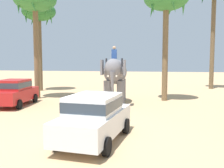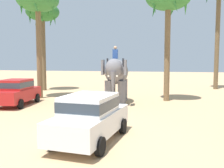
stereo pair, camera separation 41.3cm
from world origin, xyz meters
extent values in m
plane|color=tan|center=(0.00, 0.00, 0.00)|extent=(120.00, 120.00, 0.00)
cube|color=white|center=(0.22, -0.23, 0.68)|extent=(2.07, 4.24, 0.76)
cube|color=white|center=(0.21, -0.33, 1.38)|extent=(1.74, 2.23, 0.64)
cube|color=#2D3842|center=(0.21, -0.33, 1.38)|extent=(1.77, 2.26, 0.35)
cylinder|color=black|center=(-0.52, 1.11, 0.30)|extent=(0.23, 0.61, 0.60)
cylinder|color=black|center=(1.18, 0.95, 0.30)|extent=(0.23, 0.61, 0.60)
cylinder|color=black|center=(-0.75, -1.42, 0.30)|extent=(0.23, 0.61, 0.60)
cylinder|color=black|center=(0.95, -1.58, 0.30)|extent=(0.23, 0.61, 0.60)
cube|color=red|center=(-6.85, 5.82, 0.68)|extent=(2.21, 4.28, 0.76)
cube|color=red|center=(-6.83, 5.72, 1.38)|extent=(1.81, 2.28, 0.64)
cube|color=#2D3842|center=(-6.83, 5.72, 1.38)|extent=(1.84, 2.30, 0.35)
cylinder|color=black|center=(-7.85, 6.97, 0.30)|extent=(0.25, 0.62, 0.60)
cylinder|color=black|center=(-6.16, 7.19, 0.30)|extent=(0.25, 0.62, 0.60)
cylinder|color=black|center=(-5.84, 4.67, 0.30)|extent=(0.25, 0.62, 0.60)
ellipsoid|color=slate|center=(-0.65, 8.32, 2.15)|extent=(1.92, 3.25, 1.70)
cylinder|color=slate|center=(-0.12, 7.44, 0.80)|extent=(0.52, 0.52, 1.60)
cylinder|color=slate|center=(-0.99, 7.35, 0.80)|extent=(0.52, 0.52, 1.60)
cylinder|color=slate|center=(-0.31, 9.29, 0.80)|extent=(0.52, 0.52, 1.60)
cylinder|color=slate|center=(-1.19, 9.20, 0.80)|extent=(0.52, 0.52, 1.60)
ellipsoid|color=slate|center=(-0.48, 6.70, 2.45)|extent=(1.20, 1.11, 1.20)
cube|color=slate|center=(0.23, 6.88, 2.50)|extent=(0.20, 0.81, 0.96)
cube|color=slate|center=(-1.21, 6.72, 2.50)|extent=(0.20, 0.81, 0.96)
cone|color=slate|center=(-0.43, 6.25, 1.45)|extent=(0.40, 0.40, 1.60)
cone|color=beige|center=(-0.18, 6.33, 1.95)|extent=(0.18, 0.57, 0.21)
cone|color=beige|center=(-0.70, 6.28, 1.95)|extent=(0.18, 0.57, 0.21)
cube|color=#2D519E|center=(-0.56, 7.47, 3.35)|extent=(0.36, 0.27, 0.60)
sphere|color=tan|center=(-0.56, 7.47, 3.77)|extent=(0.22, 0.22, 0.22)
cylinder|color=#333338|center=(-0.04, 7.53, 2.80)|extent=(0.12, 0.12, 0.55)
cylinder|color=#333338|center=(-1.08, 7.42, 2.80)|extent=(0.12, 0.12, 0.55)
cylinder|color=brown|center=(-6.94, 9.03, 3.67)|extent=(0.41, 0.41, 7.34)
cone|color=#337A38|center=(-5.74, 9.03, 7.04)|extent=(0.40, 0.92, 1.64)
cone|color=#337A38|center=(-6.57, 10.18, 7.04)|extent=(0.91, 0.57, 1.67)
cone|color=#337A38|center=(-7.91, 9.74, 7.04)|extent=(0.73, 0.83, 1.69)
cone|color=#337A38|center=(-7.91, 8.33, 7.04)|extent=(0.73, 0.83, 1.69)
cone|color=#337A38|center=(-6.57, 7.89, 7.04)|extent=(0.91, 0.57, 1.67)
cylinder|color=brown|center=(7.60, 18.92, 4.95)|extent=(0.44, 0.44, 9.91)
cylinder|color=brown|center=(-9.17, 13.90, 3.72)|extent=(0.41, 0.41, 7.45)
ellipsoid|color=#286B2D|center=(-9.17, 13.90, 7.65)|extent=(3.20, 3.20, 1.80)
cone|color=#286B2D|center=(-7.97, 13.90, 7.15)|extent=(0.40, 0.92, 1.64)
cone|color=#286B2D|center=(-8.80, 15.04, 7.15)|extent=(0.91, 0.57, 1.67)
cone|color=#286B2D|center=(-10.14, 14.61, 7.15)|extent=(0.73, 0.83, 1.69)
cone|color=#286B2D|center=(-10.14, 13.20, 7.15)|extent=(0.73, 0.83, 1.69)
cone|color=#286B2D|center=(-8.80, 12.76, 7.15)|extent=(0.91, 0.57, 1.67)
cylinder|color=brown|center=(2.74, 9.89, 3.59)|extent=(0.41, 0.41, 7.18)
cone|color=#337A38|center=(3.94, 9.89, 6.88)|extent=(0.40, 0.92, 1.64)
cone|color=#337A38|center=(3.11, 11.03, 6.88)|extent=(0.91, 0.57, 1.67)
cone|color=#337A38|center=(1.77, 10.59, 6.88)|extent=(0.73, 0.83, 1.69)
cone|color=#337A38|center=(1.77, 9.18, 6.88)|extent=(0.73, 0.83, 1.69)
cone|color=#337A38|center=(3.11, 8.75, 6.88)|extent=(0.91, 0.57, 1.67)
camera|label=1|loc=(2.58, -8.86, 2.90)|focal=40.33mm
camera|label=2|loc=(2.99, -8.77, 2.90)|focal=40.33mm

